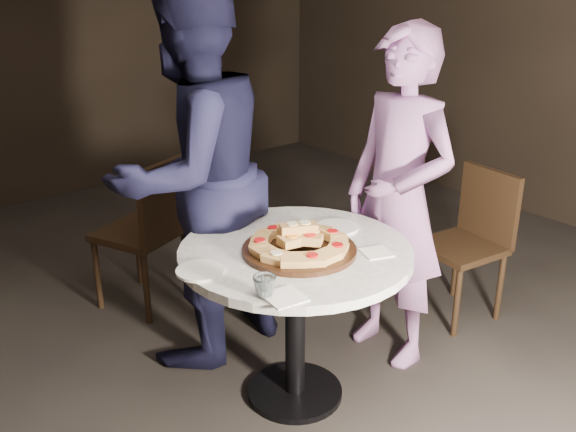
% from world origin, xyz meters
% --- Properties ---
extents(floor, '(7.00, 7.00, 0.00)m').
position_xyz_m(floor, '(0.00, 0.00, 0.00)').
color(floor, black).
rests_on(floor, ground).
extents(table, '(1.14, 1.14, 0.74)m').
position_xyz_m(table, '(0.04, 0.09, 0.61)').
color(table, black).
rests_on(table, ground).
extents(serving_board, '(0.49, 0.49, 0.02)m').
position_xyz_m(serving_board, '(0.03, 0.05, 0.76)').
color(serving_board, black).
rests_on(serving_board, table).
extents(focaccia_pile, '(0.43, 0.42, 0.11)m').
position_xyz_m(focaccia_pile, '(0.03, 0.05, 0.80)').
color(focaccia_pile, tan).
rests_on(focaccia_pile, serving_board).
extents(plate_left, '(0.22, 0.22, 0.01)m').
position_xyz_m(plate_left, '(-0.39, 0.16, 0.75)').
color(plate_left, white).
rests_on(plate_left, table).
extents(plate_right, '(0.20, 0.20, 0.01)m').
position_xyz_m(plate_right, '(0.33, 0.13, 0.75)').
color(plate_right, white).
rests_on(plate_right, table).
extents(water_glass, '(0.11, 0.11, 0.08)m').
position_xyz_m(water_glass, '(-0.31, -0.16, 0.78)').
color(water_glass, silver).
rests_on(water_glass, table).
extents(napkin_near, '(0.15, 0.15, 0.01)m').
position_xyz_m(napkin_near, '(-0.27, -0.21, 0.75)').
color(napkin_near, white).
rests_on(napkin_near, table).
extents(napkin_far, '(0.15, 0.15, 0.01)m').
position_xyz_m(napkin_far, '(0.27, -0.16, 0.75)').
color(napkin_far, white).
rests_on(napkin_far, table).
extents(chair_far, '(0.55, 0.56, 0.88)m').
position_xyz_m(chair_far, '(-0.03, 1.24, 0.51)').
color(chair_far, black).
rests_on(chair_far, ground).
extents(chair_right, '(0.45, 0.44, 0.83)m').
position_xyz_m(chair_right, '(1.30, 0.06, 0.48)').
color(chair_right, black).
rests_on(chair_right, ground).
extents(diner_navy, '(1.02, 0.86, 1.86)m').
position_xyz_m(diner_navy, '(-0.07, 0.71, 0.93)').
color(diner_navy, black).
rests_on(diner_navy, ground).
extents(diner_teal, '(0.40, 0.60, 1.64)m').
position_xyz_m(diner_teal, '(0.67, 0.07, 0.82)').
color(diner_teal, '#855C92').
rests_on(diner_teal, ground).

